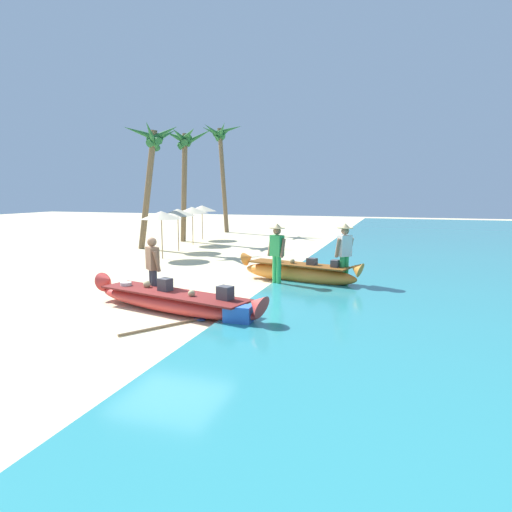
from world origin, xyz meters
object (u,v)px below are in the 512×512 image
object	(u,v)px
person_vendor_assistant	(345,250)
palm_tree_leaning_seaward	(186,149)
palm_tree_tall_inland	(152,150)
cooler_box	(238,316)
boat_red_foreground	(173,301)
person_vendor_hatted	(277,250)
palm_tree_mid_cluster	(221,145)
boat_orange_midground	(298,272)
person_tourist_customer	(153,267)
paddle	(174,324)

from	to	relation	value
person_vendor_assistant	palm_tree_leaning_seaward	xyz separation A→B (m)	(-9.49, 9.19, 3.86)
palm_tree_tall_inland	cooler_box	world-z (taller)	palm_tree_tall_inland
boat_red_foreground	cooler_box	bearing A→B (deg)	-18.18
person_vendor_hatted	palm_tree_mid_cluster	xyz separation A→B (m)	(-8.06, 15.46, 4.61)
boat_red_foreground	boat_orange_midground	world-z (taller)	boat_orange_midground
boat_red_foreground	palm_tree_mid_cluster	xyz separation A→B (m)	(-6.58, 18.81, 5.39)
boat_red_foreground	person_tourist_customer	world-z (taller)	person_tourist_customer
boat_red_foreground	palm_tree_mid_cluster	bearing A→B (deg)	109.29
palm_tree_leaning_seaward	palm_tree_mid_cluster	distance (m)	5.82
palm_tree_leaning_seaward	boat_red_foreground	bearing A→B (deg)	-64.62
boat_red_foreground	palm_tree_leaning_seaward	bearing A→B (deg)	115.38
person_vendor_assistant	paddle	world-z (taller)	person_vendor_assistant
palm_tree_tall_inland	palm_tree_leaning_seaward	size ratio (longest dim) A/B	0.96
person_tourist_customer	palm_tree_leaning_seaward	bearing A→B (deg)	113.25
person_tourist_customer	palm_tree_mid_cluster	bearing A→B (deg)	107.52
boat_red_foreground	person_vendor_hatted	distance (m)	3.74
palm_tree_leaning_seaward	paddle	world-z (taller)	palm_tree_leaning_seaward
person_vendor_assistant	palm_tree_mid_cluster	xyz separation A→B (m)	(-9.88, 14.96, 4.60)
boat_orange_midground	palm_tree_mid_cluster	bearing A→B (deg)	119.96
person_tourist_customer	paddle	bearing A→B (deg)	-47.37
person_tourist_customer	palm_tree_mid_cluster	xyz separation A→B (m)	(-5.77, 18.28, 4.74)
palm_tree_leaning_seaward	person_tourist_customer	bearing A→B (deg)	-66.75
boat_orange_midground	paddle	bearing A→B (deg)	-106.40
palm_tree_tall_inland	person_vendor_hatted	bearing A→B (deg)	-39.28
person_tourist_customer	person_vendor_assistant	size ratio (longest dim) A/B	0.89
boat_red_foreground	palm_tree_tall_inland	bearing A→B (deg)	122.67
palm_tree_tall_inland	palm_tree_mid_cluster	xyz separation A→B (m)	(-0.44, 9.23, 1.12)
palm_tree_mid_cluster	cooler_box	distance (m)	21.80
boat_red_foreground	cooler_box	distance (m)	1.86
person_tourist_customer	person_vendor_hatted	bearing A→B (deg)	50.95
palm_tree_leaning_seaward	palm_tree_mid_cluster	size ratio (longest dim) A/B	0.85
boat_orange_midground	cooler_box	xyz separation A→B (m)	(-0.19, -4.57, -0.11)
cooler_box	boat_red_foreground	bearing A→B (deg)	160.92
person_vendor_hatted	cooler_box	xyz separation A→B (m)	(0.29, -3.93, -0.82)
boat_red_foreground	palm_tree_leaning_seaward	world-z (taller)	palm_tree_leaning_seaward
person_tourist_customer	boat_red_foreground	bearing A→B (deg)	-33.19
palm_tree_leaning_seaward	paddle	xyz separation A→B (m)	(6.70, -13.96, -4.88)
palm_tree_leaning_seaward	paddle	distance (m)	16.23
boat_red_foreground	person_vendor_hatted	xyz separation A→B (m)	(1.47, 3.35, 0.78)
person_vendor_assistant	palm_tree_leaning_seaward	distance (m)	13.76
boat_red_foreground	person_vendor_assistant	size ratio (longest dim) A/B	2.67
palm_tree_leaning_seaward	palm_tree_mid_cluster	xyz separation A→B (m)	(-0.39, 5.76, 0.74)
boat_orange_midground	person_vendor_assistant	distance (m)	1.53
boat_orange_midground	palm_tree_leaning_seaward	size ratio (longest dim) A/B	0.65
person_vendor_hatted	palm_tree_tall_inland	bearing A→B (deg)	140.72
palm_tree_mid_cluster	paddle	distance (m)	21.69
person_vendor_assistant	cooler_box	size ratio (longest dim) A/B	3.26
palm_tree_leaning_seaward	cooler_box	world-z (taller)	palm_tree_leaning_seaward
boat_orange_midground	person_vendor_assistant	xyz separation A→B (m)	(1.34, -0.14, 0.72)
boat_orange_midground	person_tourist_customer	bearing A→B (deg)	-128.68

